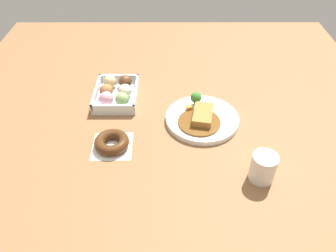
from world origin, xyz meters
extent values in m
plane|color=brown|center=(0.00, 0.00, 0.00)|extent=(1.60, 1.60, 0.00)
cylinder|color=white|center=(0.01, 0.12, 0.01)|extent=(0.25, 0.25, 0.02)
cylinder|color=brown|center=(0.04, 0.10, 0.02)|extent=(0.14, 0.14, 0.01)
cube|color=#A87538|center=(0.02, 0.12, 0.04)|extent=(0.12, 0.08, 0.02)
cylinder|color=white|center=(-0.03, 0.14, 0.02)|extent=(0.06, 0.06, 0.00)
ellipsoid|color=yellow|center=(-0.03, 0.14, 0.03)|extent=(0.03, 0.03, 0.01)
cylinder|color=#8CB766|center=(-0.06, 0.10, 0.03)|extent=(0.01, 0.01, 0.02)
sphere|color=#387A2D|center=(-0.06, 0.10, 0.05)|extent=(0.04, 0.04, 0.04)
cube|color=orange|center=(-0.03, 0.07, 0.03)|extent=(0.02, 0.02, 0.02)
cube|color=silver|center=(-0.12, -0.19, 0.01)|extent=(0.20, 0.15, 0.01)
cube|color=silver|center=(-0.22, -0.19, 0.03)|extent=(0.01, 0.15, 0.03)
cube|color=silver|center=(-0.02, -0.19, 0.03)|extent=(0.01, 0.15, 0.03)
cube|color=silver|center=(-0.12, -0.26, 0.03)|extent=(0.20, 0.01, 0.03)
cube|color=silver|center=(-0.12, -0.12, 0.03)|extent=(0.20, 0.01, 0.03)
sphere|color=#DBB77A|center=(-0.18, -0.22, 0.04)|extent=(0.05, 0.05, 0.05)
sphere|color=#9E6B3D|center=(-0.12, -0.23, 0.04)|extent=(0.05, 0.05, 0.05)
sphere|color=pink|center=(-0.07, -0.22, 0.04)|extent=(0.05, 0.05, 0.05)
sphere|color=brown|center=(-0.18, -0.16, 0.04)|extent=(0.05, 0.05, 0.05)
sphere|color=#EFE5C6|center=(-0.12, -0.16, 0.04)|extent=(0.05, 0.05, 0.05)
sphere|color=#84A860|center=(-0.06, -0.16, 0.04)|extent=(0.05, 0.05, 0.05)
cube|color=white|center=(0.14, -0.17, 0.00)|extent=(0.13, 0.13, 0.00)
torus|color=#4C2B14|center=(0.14, -0.17, 0.02)|extent=(0.11, 0.11, 0.03)
cylinder|color=silver|center=(0.26, 0.26, 0.04)|extent=(0.07, 0.07, 0.09)
camera|label=1|loc=(0.87, 0.00, 0.72)|focal=35.13mm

